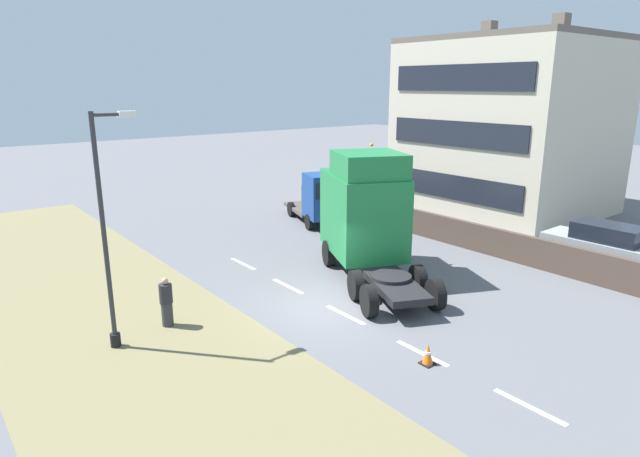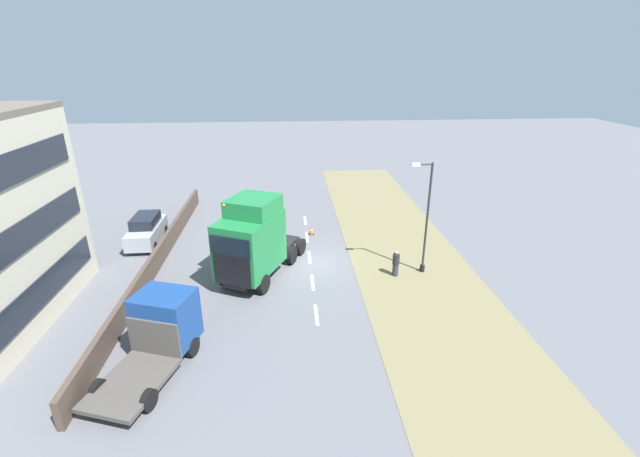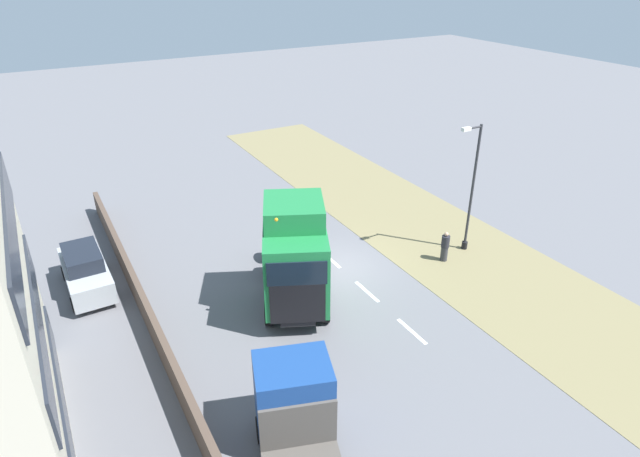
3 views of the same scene
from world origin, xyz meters
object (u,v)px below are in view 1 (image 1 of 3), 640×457
at_px(lamp_post, 109,242).
at_px(pedestrian, 166,303).
at_px(parked_car, 604,248).
at_px(lorry_cab, 365,213).
at_px(flatbed_truck, 326,198).
at_px(traffic_cone_lead, 428,354).

height_order(lamp_post, pedestrian, lamp_post).
distance_m(parked_car, pedestrian, 16.51).
bearing_deg(lamp_post, lorry_cab, 1.21).
bearing_deg(flatbed_truck, parked_car, 127.19).
relative_size(flatbed_truck, parked_car, 1.25).
bearing_deg(flatbed_truck, lorry_cab, 81.15).
relative_size(pedestrian, traffic_cone_lead, 2.67).
xyz_separation_m(lamp_post, pedestrian, (1.59, 0.38, -2.29)).
relative_size(flatbed_truck, traffic_cone_lead, 9.56).
bearing_deg(lorry_cab, lamp_post, -154.12).
bearing_deg(traffic_cone_lead, lorry_cab, 60.53).
distance_m(lorry_cab, pedestrian, 8.12).
relative_size(parked_car, lamp_post, 0.69).
bearing_deg(lorry_cab, pedestrian, -156.63).
xyz_separation_m(parked_car, traffic_cone_lead, (-11.03, -0.61, -0.65)).
height_order(lorry_cab, pedestrian, lorry_cab).
relative_size(parked_car, traffic_cone_lead, 7.66).
height_order(lamp_post, traffic_cone_lead, lamp_post).
xyz_separation_m(pedestrian, traffic_cone_lead, (4.42, -6.43, -0.47)).
distance_m(pedestrian, traffic_cone_lead, 7.82).
height_order(parked_car, lamp_post, lamp_post).
bearing_deg(parked_car, flatbed_truck, 108.04).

